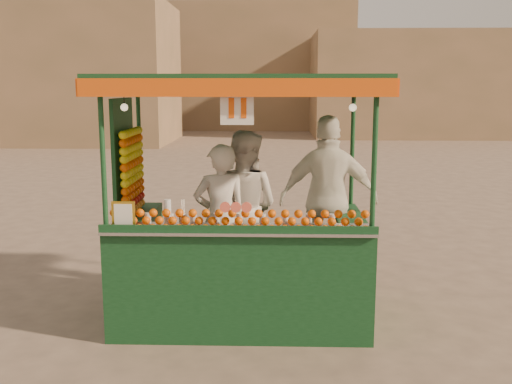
{
  "coord_description": "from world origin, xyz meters",
  "views": [
    {
      "loc": [
        0.5,
        -6.01,
        2.45
      ],
      "look_at": [
        0.33,
        -0.07,
        1.37
      ],
      "focal_mm": 41.16,
      "sensor_mm": 36.0,
      "label": 1
    }
  ],
  "objects_px": {
    "vendor_middle": "(243,207)",
    "vendor_right": "(329,199)",
    "vendor_left": "(221,218)",
    "juice_cart": "(235,244)"
  },
  "relations": [
    {
      "from": "vendor_middle",
      "to": "vendor_right",
      "type": "xyz_separation_m",
      "value": [
        0.94,
        0.06,
        0.08
      ]
    },
    {
      "from": "vendor_left",
      "to": "juice_cart",
      "type": "bearing_deg",
      "value": 135.25
    },
    {
      "from": "juice_cart",
      "to": "vendor_middle",
      "type": "distance_m",
      "value": 0.5
    },
    {
      "from": "juice_cart",
      "to": "vendor_right",
      "type": "relative_size",
      "value": 1.52
    },
    {
      "from": "juice_cart",
      "to": "vendor_right",
      "type": "distance_m",
      "value": 1.17
    },
    {
      "from": "vendor_left",
      "to": "vendor_middle",
      "type": "xyz_separation_m",
      "value": [
        0.22,
        0.31,
        0.06
      ]
    },
    {
      "from": "vendor_left",
      "to": "vendor_middle",
      "type": "bearing_deg",
      "value": -143.51
    },
    {
      "from": "juice_cart",
      "to": "vendor_left",
      "type": "bearing_deg",
      "value": 152.83
    },
    {
      "from": "vendor_middle",
      "to": "vendor_right",
      "type": "relative_size",
      "value": 0.91
    },
    {
      "from": "vendor_left",
      "to": "vendor_right",
      "type": "bearing_deg",
      "value": 179.86
    }
  ]
}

